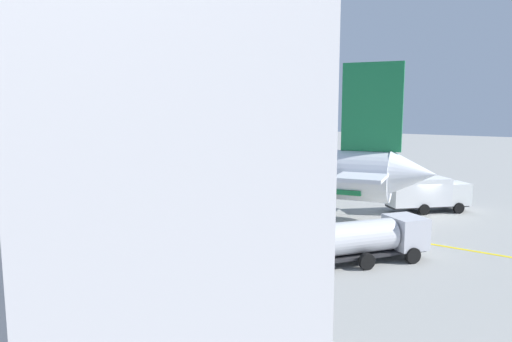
# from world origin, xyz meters

# --- Properties ---
(ground) EXTENTS (240.00, 320.00, 0.20)m
(ground) POSITION_xyz_m (0.00, 48.00, -0.10)
(ground) COLOR #999993
(airliner_foreground) EXTENTS (34.42, 41.37, 11.90)m
(airliner_foreground) POSITION_xyz_m (-8.97, 18.15, 3.39)
(airliner_foreground) COLOR silver
(airliner_foreground) RESTS_ON ground
(airliner_mid_apron) EXTENTS (31.23, 26.66, 10.36)m
(airliner_mid_apron) POSITION_xyz_m (24.31, 60.36, 2.95)
(airliner_mid_apron) COLOR white
(airliner_mid_apron) RESTS_ON ground
(airliner_far_taxiway) EXTENTS (25.69, 22.00, 8.75)m
(airliner_far_taxiway) POSITION_xyz_m (19.22, 97.20, 2.49)
(airliner_far_taxiway) COLOR white
(airliner_far_taxiway) RESTS_ON ground
(service_truck_fuel) EXTENTS (6.47, 5.28, 2.40)m
(service_truck_fuel) POSITION_xyz_m (-14.09, -1.16, 1.40)
(service_truck_fuel) COLOR silver
(service_truck_fuel) RESTS_ON ground
(service_truck_catering) EXTENTS (5.25, 6.94, 2.76)m
(service_truck_catering) POSITION_xyz_m (-20.89, 15.84, 1.16)
(service_truck_catering) COLOR silver
(service_truck_catering) RESTS_ON ground
(service_truck_pushback) EXTENTS (6.39, 6.28, 2.86)m
(service_truck_pushback) POSITION_xyz_m (0.63, 0.08, 1.59)
(service_truck_pushback) COLOR white
(service_truck_pushback) RESTS_ON ground
(cargo_container_near) EXTENTS (2.06, 2.06, 2.03)m
(cargo_container_near) POSITION_xyz_m (-15.84, 10.44, 0.96)
(cargo_container_near) COLOR #333338
(cargo_container_near) RESTS_ON ground
(crew_marshaller) EXTENTS (0.40, 0.58, 1.77)m
(crew_marshaller) POSITION_xyz_m (-17.67, 19.17, 1.05)
(crew_marshaller) COLOR #191E33
(crew_marshaller) RESTS_ON ground
(crew_loader_left) EXTENTS (0.63, 0.24, 1.63)m
(crew_loader_left) POSITION_xyz_m (1.25, 9.17, 0.96)
(crew_loader_left) COLOR #191E33
(crew_loader_left) RESTS_ON ground
(apron_guide_line) EXTENTS (0.30, 60.00, 0.01)m
(apron_guide_line) POSITION_xyz_m (-8.76, 13.71, 0.01)
(apron_guide_line) COLOR yellow
(apron_guide_line) RESTS_ON ground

